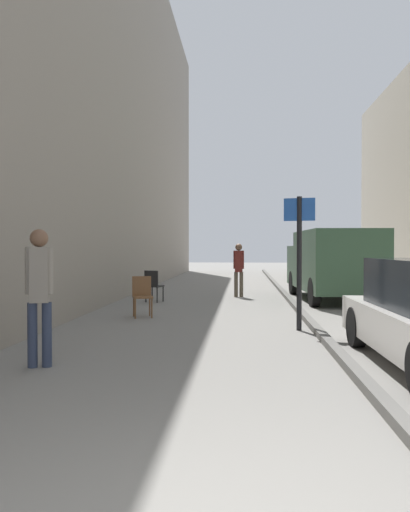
{
  "coord_description": "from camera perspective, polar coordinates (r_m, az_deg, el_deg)",
  "views": [
    {
      "loc": [
        0.19,
        -2.13,
        1.6
      ],
      "look_at": [
        -0.8,
        10.51,
        1.4
      ],
      "focal_mm": 34.48,
      "sensor_mm": 36.0,
      "label": 1
    }
  ],
  "objects": [
    {
      "name": "street_sign_post",
      "position": [
        9.7,
        10.88,
        0.58
      ],
      "size": [
        0.59,
        0.15,
        2.6
      ],
      "rotation": [
        0.0,
        0.0,
        2.94
      ],
      "color": "black",
      "rests_on": "ground_plane"
    },
    {
      "name": "pedestrian_mid_block",
      "position": [
        16.05,
        3.93,
        -1.19
      ],
      "size": [
        0.35,
        0.23,
        1.75
      ],
      "rotation": [
        0.0,
        0.0,
        3.01
      ],
      "color": "brown",
      "rests_on": "ground_plane"
    },
    {
      "name": "delivery_van",
      "position": [
        15.58,
        14.55,
        -0.75
      ],
      "size": [
        2.27,
        5.29,
        2.12
      ],
      "rotation": [
        0.0,
        0.0,
        0.05
      ],
      "color": "#335138",
      "rests_on": "ground_plane"
    },
    {
      "name": "cafe_chair_by_doorway",
      "position": [
        11.54,
        -7.3,
        -4.33
      ],
      "size": [
        0.55,
        0.55,
        0.94
      ],
      "rotation": [
        0.0,
        0.0,
        3.46
      ],
      "color": "brown",
      "rests_on": "ground_plane"
    },
    {
      "name": "pedestrian_main_foreground",
      "position": [
        6.96,
        -18.66,
        -3.49
      ],
      "size": [
        0.36,
        0.26,
        1.86
      ],
      "rotation": [
        0.0,
        0.0,
        0.29
      ],
      "color": "#2D3851",
      "rests_on": "ground_plane"
    },
    {
      "name": "cafe_chair_near_window",
      "position": [
        14.6,
        -6.04,
        -3.22
      ],
      "size": [
        0.56,
        0.56,
        0.94
      ],
      "rotation": [
        0.0,
        0.0,
        5.96
      ],
      "color": "black",
      "rests_on": "ground_plane"
    },
    {
      "name": "building_facade_left",
      "position": [
        15.98,
        -15.28,
        21.09
      ],
      "size": [
        2.51,
        40.0,
        14.24
      ],
      "primitive_type": "cube",
      "color": "gray",
      "rests_on": "ground_plane"
    },
    {
      "name": "kerb_strip",
      "position": [
        14.28,
        10.06,
        -5.28
      ],
      "size": [
        0.16,
        40.0,
        0.12
      ],
      "primitive_type": "cube",
      "color": "#615F5B",
      "rests_on": "ground_plane"
    },
    {
      "name": "ground_plane",
      "position": [
        14.22,
        3.68,
        -5.54
      ],
      "size": [
        80.0,
        80.0,
        0.0
      ],
      "primitive_type": "plane",
      "color": "gray"
    }
  ]
}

